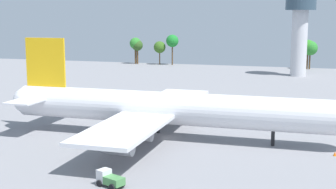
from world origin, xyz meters
TOP-DOWN VIEW (x-y plane):
  - ground_plane at (0.00, 0.00)m, footprint 282.83×282.83m
  - cargo_airplane at (-0.32, 0.00)m, footprint 70.71×56.12m
  - baggage_tug at (0.00, -29.47)m, footprint 4.62×3.56m
  - cargo_loader at (28.86, 27.80)m, footprint 3.81×3.99m
  - safety_cone_nose at (31.82, -3.79)m, footprint 0.59×0.59m
  - control_tower at (21.26, 109.99)m, footprint 11.77×11.77m
  - tree_line_backdrop at (-18.62, 136.12)m, footprint 89.03×6.52m

SIDE VIEW (x-z plane):
  - ground_plane at x=0.00m, z-range 0.00..0.00m
  - safety_cone_nose at x=31.82m, z-range 0.00..0.84m
  - cargo_loader at x=28.86m, z-range 0.00..2.18m
  - baggage_tug at x=0.00m, z-range -0.02..2.33m
  - cargo_airplane at x=-0.32m, z-range -3.85..15.84m
  - tree_line_backdrop at x=-18.62m, z-range 2.41..17.03m
  - control_tower at x=21.26m, z-range 3.70..34.43m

